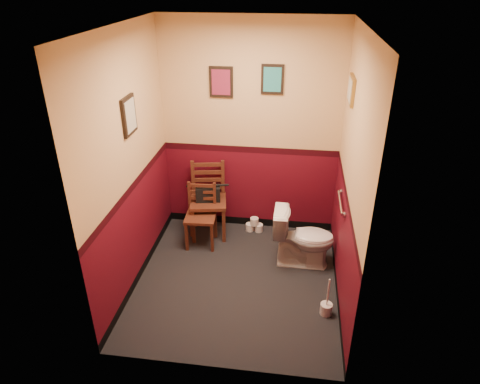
{
  "coord_description": "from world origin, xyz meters",
  "views": [
    {
      "loc": [
        0.55,
        -3.78,
        3.13
      ],
      "look_at": [
        0.0,
        0.25,
        1.0
      ],
      "focal_mm": 32.0,
      "sensor_mm": 36.0,
      "label": 1
    }
  ],
  "objects": [
    {
      "name": "floor",
      "position": [
        0.0,
        0.0,
        0.0
      ],
      "size": [
        2.2,
        2.4,
        0.0
      ],
      "primitive_type": "cube",
      "color": "black",
      "rests_on": "ground"
    },
    {
      "name": "ceiling",
      "position": [
        0.0,
        0.0,
        2.7
      ],
      "size": [
        2.2,
        2.4,
        0.0
      ],
      "primitive_type": "cube",
      "rotation": [
        3.14,
        0.0,
        0.0
      ],
      "color": "silver",
      "rests_on": "ground"
    },
    {
      "name": "wall_back",
      "position": [
        0.0,
        1.2,
        1.35
      ],
      "size": [
        2.2,
        0.0,
        2.7
      ],
      "primitive_type": "cube",
      "rotation": [
        1.57,
        0.0,
        0.0
      ],
      "color": "#4F0916",
      "rests_on": "ground"
    },
    {
      "name": "wall_front",
      "position": [
        0.0,
        -1.2,
        1.35
      ],
      "size": [
        2.2,
        0.0,
        2.7
      ],
      "primitive_type": "cube",
      "rotation": [
        -1.57,
        0.0,
        0.0
      ],
      "color": "#4F0916",
      "rests_on": "ground"
    },
    {
      "name": "wall_left",
      "position": [
        -1.1,
        0.0,
        1.35
      ],
      "size": [
        0.0,
        2.4,
        2.7
      ],
      "primitive_type": "cube",
      "rotation": [
        1.57,
        0.0,
        1.57
      ],
      "color": "#4F0916",
      "rests_on": "ground"
    },
    {
      "name": "wall_right",
      "position": [
        1.1,
        0.0,
        1.35
      ],
      "size": [
        0.0,
        2.4,
        2.7
      ],
      "primitive_type": "cube",
      "rotation": [
        1.57,
        0.0,
        -1.57
      ],
      "color": "#4F0916",
      "rests_on": "ground"
    },
    {
      "name": "grab_bar",
      "position": [
        1.07,
        0.25,
        0.95
      ],
      "size": [
        0.05,
        0.56,
        0.06
      ],
      "color": "silver",
      "rests_on": "wall_right"
    },
    {
      "name": "framed_print_back_a",
      "position": [
        -0.35,
        1.18,
        1.95
      ],
      "size": [
        0.28,
        0.04,
        0.36
      ],
      "color": "black",
      "rests_on": "wall_back"
    },
    {
      "name": "framed_print_back_b",
      "position": [
        0.25,
        1.18,
        2.0
      ],
      "size": [
        0.26,
        0.04,
        0.34
      ],
      "color": "black",
      "rests_on": "wall_back"
    },
    {
      "name": "framed_print_left",
      "position": [
        -1.08,
        0.1,
        1.85
      ],
      "size": [
        0.04,
        0.3,
        0.38
      ],
      "color": "black",
      "rests_on": "wall_left"
    },
    {
      "name": "framed_print_right",
      "position": [
        1.08,
        0.6,
        2.05
      ],
      "size": [
        0.04,
        0.34,
        0.28
      ],
      "color": "olive",
      "rests_on": "wall_right"
    },
    {
      "name": "toilet",
      "position": [
        0.72,
        0.43,
        0.35
      ],
      "size": [
        0.72,
        0.41,
        0.7
      ],
      "primitive_type": "imported",
      "rotation": [
        0.0,
        0.0,
        1.56
      ],
      "color": "white",
      "rests_on": "floor"
    },
    {
      "name": "toilet_brush",
      "position": [
        0.97,
        -0.4,
        0.07
      ],
      "size": [
        0.12,
        0.12,
        0.44
      ],
      "color": "silver",
      "rests_on": "floor"
    },
    {
      "name": "chair_left",
      "position": [
        -0.55,
        0.7,
        0.4
      ],
      "size": [
        0.39,
        0.39,
        0.79
      ],
      "rotation": [
        0.0,
        0.0,
        0.06
      ],
      "color": "#59291A",
      "rests_on": "floor"
    },
    {
      "name": "chair_right",
      "position": [
        -0.51,
        0.95,
        0.48
      ],
      "size": [
        0.52,
        0.52,
        0.97
      ],
      "rotation": [
        0.0,
        0.0,
        0.18
      ],
      "color": "#59291A",
      "rests_on": "floor"
    },
    {
      "name": "handbag",
      "position": [
        -0.5,
        0.91,
        0.6
      ],
      "size": [
        0.33,
        0.21,
        0.22
      ],
      "rotation": [
        0.0,
        0.0,
        0.21
      ],
      "color": "black",
      "rests_on": "chair_right"
    },
    {
      "name": "tp_stack",
      "position": [
        0.08,
        1.05,
        0.08
      ],
      "size": [
        0.23,
        0.12,
        0.2
      ],
      "color": "silver",
      "rests_on": "floor"
    }
  ]
}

